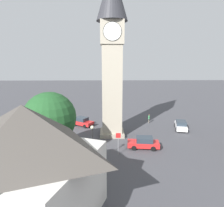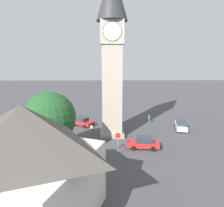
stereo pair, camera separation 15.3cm
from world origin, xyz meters
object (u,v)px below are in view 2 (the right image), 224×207
(clock_tower, at_px, (112,41))
(road_sign, at_px, (118,140))
(car_blue_kerb, at_px, (143,143))
(car_red_corner, at_px, (82,121))
(building_shop_left, at_px, (26,162))
(pedestrian, at_px, (149,118))
(lamp_post, at_px, (92,139))
(tree, at_px, (50,118))
(car_silver_kerb, at_px, (181,125))

(clock_tower, height_order, road_sign, clock_tower)
(car_blue_kerb, height_order, car_red_corner, same)
(clock_tower, bearing_deg, car_blue_kerb, -51.84)
(car_blue_kerb, bearing_deg, building_shop_left, -132.28)
(pedestrian, xyz_separation_m, lamp_post, (-9.45, -15.26, 2.09))
(tree, height_order, lamp_post, tree)
(car_silver_kerb, bearing_deg, clock_tower, -170.03)
(car_red_corner, relative_size, pedestrian, 2.59)
(clock_tower, distance_m, car_red_corner, 15.12)
(pedestrian, bearing_deg, lamp_post, -121.77)
(tree, distance_m, road_sign, 8.43)
(clock_tower, xyz_separation_m, pedestrian, (7.08, 5.85, -13.17))
(lamp_post, bearing_deg, clock_tower, 75.90)
(building_shop_left, bearing_deg, pedestrian, 58.99)
(tree, bearing_deg, car_red_corner, 80.07)
(clock_tower, height_order, car_blue_kerb, clock_tower)
(pedestrian, bearing_deg, building_shop_left, -121.01)
(car_silver_kerb, bearing_deg, car_red_corner, 171.40)
(car_blue_kerb, xyz_separation_m, car_silver_kerb, (7.69, 7.16, 0.00))
(lamp_post, bearing_deg, car_blue_kerb, 34.03)
(pedestrian, distance_m, building_shop_left, 26.26)
(clock_tower, distance_m, pedestrian, 16.06)
(car_blue_kerb, xyz_separation_m, building_shop_left, (-10.35, -11.38, 3.52))
(car_blue_kerb, distance_m, building_shop_left, 15.78)
(building_shop_left, bearing_deg, road_sign, 54.15)
(car_blue_kerb, xyz_separation_m, lamp_post, (-6.37, -4.30, 2.34))
(tree, bearing_deg, clock_tower, 44.91)
(tree, bearing_deg, road_sign, 2.64)
(car_blue_kerb, distance_m, lamp_post, 8.04)
(building_shop_left, xyz_separation_m, road_sign, (6.90, 9.55, -2.38))
(road_sign, bearing_deg, car_silver_kerb, 38.91)
(car_red_corner, bearing_deg, lamp_post, -78.43)
(car_blue_kerb, relative_size, car_silver_kerb, 0.97)
(clock_tower, xyz_separation_m, car_blue_kerb, (4.01, -5.10, -13.42))
(car_red_corner, bearing_deg, clock_tower, -41.42)
(car_silver_kerb, xyz_separation_m, lamp_post, (-14.07, -11.46, 2.34))
(car_red_corner, height_order, lamp_post, lamp_post)
(clock_tower, xyz_separation_m, car_silver_kerb, (11.70, 2.06, -13.42))
(clock_tower, relative_size, car_red_corner, 5.52)
(clock_tower, bearing_deg, building_shop_left, -111.03)
(car_silver_kerb, distance_m, pedestrian, 5.98)
(car_blue_kerb, distance_m, tree, 12.25)
(car_red_corner, distance_m, road_sign, 12.98)
(car_red_corner, xyz_separation_m, pedestrian, (12.32, 1.23, 0.25))
(lamp_post, relative_size, road_sign, 1.63)
(car_blue_kerb, xyz_separation_m, car_red_corner, (-9.25, 9.72, 0.00))
(tree, xyz_separation_m, road_sign, (7.88, 0.36, -2.96))
(car_silver_kerb, distance_m, car_red_corner, 17.13)
(car_red_corner, relative_size, tree, 0.56)
(car_blue_kerb, bearing_deg, road_sign, -152.01)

